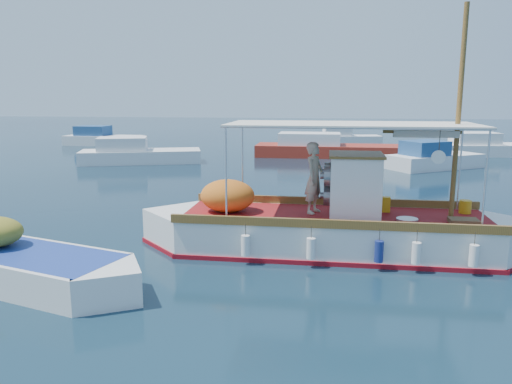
# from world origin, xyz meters

# --- Properties ---
(ground) EXTENTS (160.00, 160.00, 0.00)m
(ground) POSITION_xyz_m (0.00, 0.00, 0.00)
(ground) COLOR black
(ground) RESTS_ON ground
(fishing_caique) EXTENTS (10.64, 3.08, 6.49)m
(fishing_caique) POSITION_xyz_m (0.68, -0.30, 0.57)
(fishing_caique) COLOR white
(fishing_caique) RESTS_ON ground
(dinghy) EXTENTS (6.31, 3.17, 1.61)m
(dinghy) POSITION_xyz_m (-6.21, -3.61, 0.34)
(dinghy) COLOR white
(dinghy) RESTS_ON ground
(bg_boat_nw) EXTENTS (7.60, 4.38, 1.80)m
(bg_boat_nw) POSITION_xyz_m (-10.93, 15.90, 0.49)
(bg_boat_nw) COLOR silver
(bg_boat_nw) RESTS_ON ground
(bg_boat_n) EXTENTS (10.31, 2.95, 1.80)m
(bg_boat_n) POSITION_xyz_m (0.68, 20.82, 0.49)
(bg_boat_n) COLOR maroon
(bg_boat_n) RESTS_ON ground
(bg_boat_ne) EXTENTS (5.80, 4.80, 1.80)m
(bg_boat_ne) POSITION_xyz_m (6.60, 15.91, 0.49)
(bg_boat_ne) COLOR silver
(bg_boat_ne) RESTS_ON ground
(bg_boat_e) EXTENTS (7.47, 3.48, 1.80)m
(bg_boat_e) POSITION_xyz_m (11.60, 22.94, 0.49)
(bg_boat_e) COLOR silver
(bg_boat_e) RESTS_ON ground
(bg_boat_far_w) EXTENTS (6.50, 2.56, 1.80)m
(bg_boat_far_w) POSITION_xyz_m (-18.07, 26.47, 0.49)
(bg_boat_far_w) COLOR silver
(bg_boat_far_w) RESTS_ON ground
(bg_boat_far_n) EXTENTS (5.79, 2.87, 1.80)m
(bg_boat_far_n) POSITION_xyz_m (2.18, 29.19, 0.49)
(bg_boat_far_n) COLOR silver
(bg_boat_far_n) RESTS_ON ground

